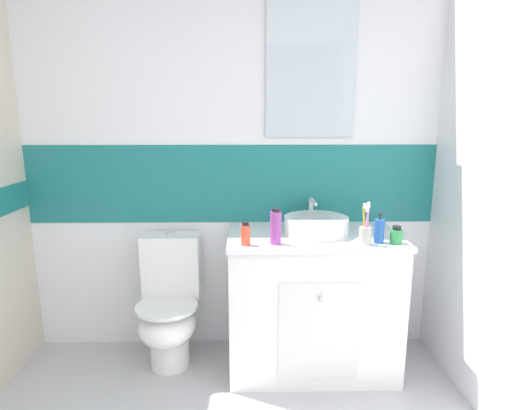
# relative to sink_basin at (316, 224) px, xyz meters

# --- Properties ---
(wall_back_tiled) EXTENTS (3.20, 0.20, 2.50)m
(wall_back_tiled) POSITION_rel_sink_basin_xyz_m (-0.49, 0.32, 0.36)
(wall_back_tiled) COLOR white
(wall_back_tiled) RESTS_ON ground_plane
(vanity_cabinet) EXTENTS (1.00, 0.59, 0.85)m
(vanity_cabinet) POSITION_rel_sink_basin_xyz_m (-0.01, -0.01, -0.48)
(vanity_cabinet) COLOR white
(vanity_cabinet) RESTS_ON ground_plane
(sink_basin) EXTENTS (0.38, 0.42, 0.18)m
(sink_basin) POSITION_rel_sink_basin_xyz_m (0.00, 0.00, 0.00)
(sink_basin) COLOR white
(sink_basin) RESTS_ON vanity_cabinet
(toilet) EXTENTS (0.37, 0.50, 0.81)m
(toilet) POSITION_rel_sink_basin_xyz_m (-0.89, 0.04, -0.53)
(toilet) COLOR white
(toilet) RESTS_ON ground_plane
(toothbrush_cup) EXTENTS (0.07, 0.07, 0.23)m
(toothbrush_cup) POSITION_rel_sink_basin_xyz_m (0.23, -0.23, 0.01)
(toothbrush_cup) COLOR #B2ADA3
(toothbrush_cup) RESTS_ON vanity_cabinet
(soap_dispenser) EXTENTS (0.05, 0.05, 0.17)m
(soap_dispenser) POSITION_rel_sink_basin_xyz_m (0.31, -0.20, 0.01)
(soap_dispenser) COLOR #2659B2
(soap_dispenser) RESTS_ON vanity_cabinet
(lotion_bottle_short) EXTENTS (0.05, 0.05, 0.13)m
(lotion_bottle_short) POSITION_rel_sink_basin_xyz_m (-0.41, -0.23, 0.01)
(lotion_bottle_short) COLOR #D84C33
(lotion_bottle_short) RESTS_ON vanity_cabinet
(hair_gel_jar) EXTENTS (0.07, 0.07, 0.10)m
(hair_gel_jar) POSITION_rel_sink_basin_xyz_m (0.40, -0.21, -0.01)
(hair_gel_jar) COLOR green
(hair_gel_jar) RESTS_ON vanity_cabinet
(shampoo_bottle_tall) EXTENTS (0.06, 0.06, 0.20)m
(shampoo_bottle_tall) POSITION_rel_sink_basin_xyz_m (-0.25, -0.21, 0.04)
(shampoo_bottle_tall) COLOR #993F99
(shampoo_bottle_tall) RESTS_ON vanity_cabinet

